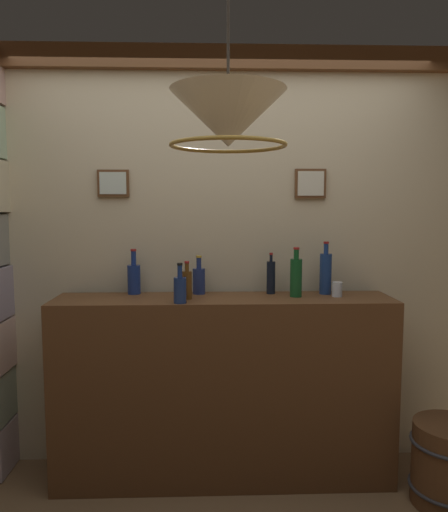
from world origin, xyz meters
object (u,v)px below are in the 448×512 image
object	(u,v)px
liquor_bottle_vodka	(187,284)
glass_tumbler_rocks	(337,289)
liquor_bottle_tequila	(271,277)
pendant_lamp	(228,120)
liquor_bottle_gin	(134,278)
liquor_bottle_amaro	(180,289)
liquor_bottle_rye	(326,273)
liquor_bottle_mezcal	(199,280)
liquor_bottle_whiskey	(296,276)

from	to	relation	value
liquor_bottle_vodka	glass_tumbler_rocks	world-z (taller)	liquor_bottle_vodka
liquor_bottle_tequila	pendant_lamp	size ratio (longest dim) A/B	0.40
glass_tumbler_rocks	liquor_bottle_gin	bearing A→B (deg)	173.79
liquor_bottle_tequila	pendant_lamp	world-z (taller)	pendant_lamp
liquor_bottle_tequila	liquor_bottle_amaro	bearing A→B (deg)	-153.30
liquor_bottle_gin	glass_tumbler_rocks	world-z (taller)	liquor_bottle_gin
liquor_bottle_gin	liquor_bottle_rye	size ratio (longest dim) A/B	0.86
liquor_bottle_tequila	liquor_bottle_gin	bearing A→B (deg)	178.41
liquor_bottle_mezcal	liquor_bottle_rye	size ratio (longest dim) A/B	0.73
liquor_bottle_whiskey	pendant_lamp	size ratio (longest dim) A/B	0.46
liquor_bottle_mezcal	liquor_bottle_tequila	world-z (taller)	liquor_bottle_tequila
liquor_bottle_gin	pendant_lamp	xyz separation A→B (m)	(0.53, -1.02, 0.77)
liquor_bottle_amaro	glass_tumbler_rocks	world-z (taller)	liquor_bottle_amaro
liquor_bottle_gin	liquor_bottle_amaro	bearing A→B (deg)	-44.91
liquor_bottle_amaro	liquor_bottle_gin	world-z (taller)	liquor_bottle_gin
liquor_bottle_mezcal	pendant_lamp	distance (m)	1.28
liquor_bottle_amaro	liquor_bottle_gin	bearing A→B (deg)	135.09
liquor_bottle_mezcal	liquor_bottle_amaro	xyz separation A→B (m)	(-0.10, -0.28, -0.01)
liquor_bottle_gin	liquor_bottle_rye	bearing A→B (deg)	-2.10
pendant_lamp	liquor_bottle_rye	bearing A→B (deg)	56.85
liquor_bottle_tequila	liquor_bottle_mezcal	bearing A→B (deg)	178.85
liquor_bottle_tequila	pendant_lamp	bearing A→B (deg)	-107.10
liquor_bottle_rye	liquor_bottle_tequila	xyz separation A→B (m)	(-0.33, 0.02, -0.03)
liquor_bottle_mezcal	liquor_bottle_vodka	bearing A→B (deg)	-111.63
liquor_bottle_whiskey	pendant_lamp	world-z (taller)	pendant_lamp
liquor_bottle_gin	liquor_bottle_mezcal	bearing A→B (deg)	-2.07
glass_tumbler_rocks	pendant_lamp	xyz separation A→B (m)	(-0.68, -0.88, 0.82)
liquor_bottle_tequila	glass_tumbler_rocks	xyz separation A→B (m)	(0.38, -0.11, -0.06)
liquor_bottle_amaro	liquor_bottle_tequila	size ratio (longest dim) A/B	0.88
liquor_bottle_amaro	liquor_bottle_whiskey	bearing A→B (deg)	13.91
liquor_bottle_vodka	liquor_bottle_whiskey	world-z (taller)	liquor_bottle_whiskey
liquor_bottle_amaro	liquor_bottle_gin	xyz separation A→B (m)	(-0.29, 0.29, 0.02)
liquor_bottle_amaro	liquor_bottle_tequila	bearing A→B (deg)	26.70
liquor_bottle_amaro	liquor_bottle_tequila	distance (m)	0.60
glass_tumbler_rocks	liquor_bottle_tequila	bearing A→B (deg)	163.97
liquor_bottle_whiskey	glass_tumbler_rocks	bearing A→B (deg)	-1.13
liquor_bottle_mezcal	glass_tumbler_rocks	bearing A→B (deg)	-8.20
liquor_bottle_whiskey	liquor_bottle_vodka	bearing A→B (deg)	-175.21
liquor_bottle_mezcal	glass_tumbler_rocks	xyz separation A→B (m)	(0.82, -0.12, -0.04)
liquor_bottle_mezcal	pendant_lamp	bearing A→B (deg)	-82.46
liquor_bottle_gin	liquor_bottle_rye	world-z (taller)	liquor_bottle_rye
liquor_bottle_gin	pendant_lamp	bearing A→B (deg)	-62.58
liquor_bottle_whiskey	liquor_bottle_rye	world-z (taller)	liquor_bottle_rye
liquor_bottle_vodka	pendant_lamp	bearing A→B (deg)	-76.63
liquor_bottle_amaro	pendant_lamp	size ratio (longest dim) A/B	0.35
liquor_bottle_vodka	liquor_bottle_whiskey	size ratio (longest dim) A/B	0.75
liquor_bottle_amaro	liquor_bottle_gin	size ratio (longest dim) A/B	0.81
liquor_bottle_vodka	liquor_bottle_rye	size ratio (longest dim) A/B	0.69
pendant_lamp	glass_tumbler_rocks	bearing A→B (deg)	52.26
liquor_bottle_mezcal	pendant_lamp	world-z (taller)	pendant_lamp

